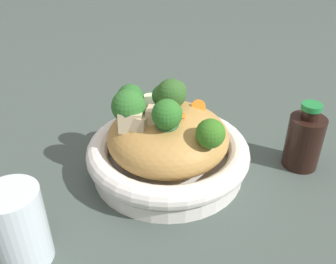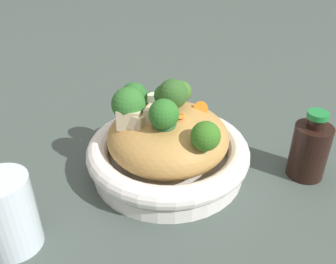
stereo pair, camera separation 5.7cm
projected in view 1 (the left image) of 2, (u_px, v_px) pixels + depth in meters
ground_plane at (168, 170)px, 0.61m from camera, size 3.00×3.00×0.00m
serving_bowl at (168, 156)px, 0.60m from camera, size 0.26×0.26×0.06m
noodle_heap at (168, 136)px, 0.58m from camera, size 0.19×0.19×0.09m
broccoli_florets at (159, 105)px, 0.55m from camera, size 0.21×0.17×0.08m
carrot_coins at (174, 113)px, 0.56m from camera, size 0.05×0.10×0.03m
zucchini_slices at (157, 109)px, 0.57m from camera, size 0.13×0.09×0.02m
chicken_chunks at (141, 119)px, 0.54m from camera, size 0.08×0.08×0.04m
soy_sauce_bottle at (304, 140)px, 0.60m from camera, size 0.06×0.06×0.12m
drinking_glass at (20, 229)px, 0.43m from camera, size 0.07×0.07×0.11m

